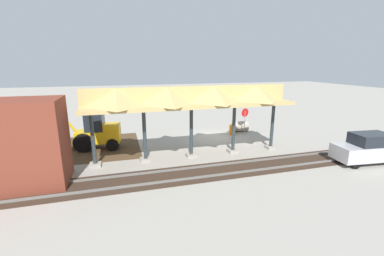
% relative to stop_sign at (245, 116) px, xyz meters
% --- Properties ---
extents(ground_plane, '(120.00, 120.00, 0.00)m').
position_rel_stop_sign_xyz_m(ground_plane, '(2.73, -0.19, -1.78)').
color(ground_plane, '#9E998E').
extents(dirt_work_zone, '(8.39, 7.00, 0.01)m').
position_rel_stop_sign_xyz_m(dirt_work_zone, '(13.62, -0.08, -1.78)').
color(dirt_work_zone, '#4C3823').
rests_on(dirt_work_zone, ground).
extents(platform_canopy, '(13.89, 3.20, 4.90)m').
position_rel_stop_sign_xyz_m(platform_canopy, '(6.13, 3.97, 2.37)').
color(platform_canopy, '#9E998E').
rests_on(platform_canopy, ground).
extents(rail_tracks, '(60.00, 2.58, 0.15)m').
position_rel_stop_sign_xyz_m(rail_tracks, '(2.73, 6.84, -1.75)').
color(rail_tracks, slate).
rests_on(rail_tracks, ground).
extents(stop_sign, '(0.75, 0.20, 2.47)m').
position_rel_stop_sign_xyz_m(stop_sign, '(0.00, 0.00, 0.00)').
color(stop_sign, gray).
rests_on(stop_sign, ground).
extents(backhoe, '(5.32, 2.11, 2.82)m').
position_rel_stop_sign_xyz_m(backhoe, '(12.57, 0.31, -0.52)').
color(backhoe, '#EAB214').
rests_on(backhoe, ground).
extents(dirt_mound, '(4.43, 4.43, 1.91)m').
position_rel_stop_sign_xyz_m(dirt_mound, '(14.82, -0.49, -1.78)').
color(dirt_mound, '#4C3823').
rests_on(dirt_mound, ground).
extents(concrete_pipe, '(1.52, 1.17, 0.99)m').
position_rel_stop_sign_xyz_m(concrete_pipe, '(-0.26, -1.34, -1.29)').
color(concrete_pipe, '#9E9384').
rests_on(concrete_pipe, ground).
extents(brick_utility_building, '(4.91, 2.87, 4.61)m').
position_rel_stop_sign_xyz_m(brick_utility_building, '(16.13, 5.72, 0.52)').
color(brick_utility_building, brown).
rests_on(brick_utility_building, ground).
extents(distant_parked_car, '(4.36, 2.17, 1.98)m').
position_rel_stop_sign_xyz_m(distant_parked_car, '(-4.57, 8.28, -0.80)').
color(distant_parked_car, '#B7B7BC').
rests_on(distant_parked_car, ground).
extents(traffic_barrel, '(0.56, 0.56, 0.90)m').
position_rel_stop_sign_xyz_m(traffic_barrel, '(0.96, -0.45, -1.33)').
color(traffic_barrel, orange).
rests_on(traffic_barrel, ground).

